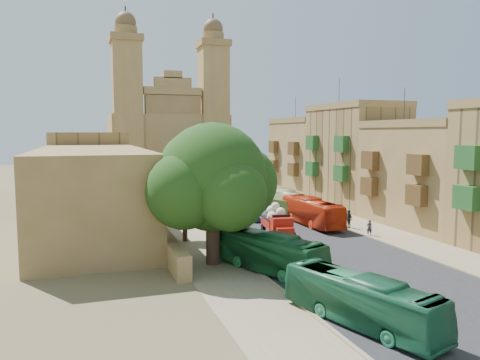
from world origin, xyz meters
TOP-DOWN VIEW (x-y plane):
  - ground at (0.00, 0.00)m, footprint 260.00×260.00m
  - road_surface at (0.00, 30.00)m, footprint 14.00×140.00m
  - sidewalk_east at (9.50, 30.00)m, footprint 5.00×140.00m
  - sidewalk_west at (-9.50, 30.00)m, footprint 5.00×140.00m
  - kerb_east at (7.00, 30.00)m, footprint 0.25×140.00m
  - kerb_west at (-7.00, 30.00)m, footprint 0.25×140.00m
  - townhouse_b at (15.95, 11.00)m, footprint 9.00×14.00m
  - townhouse_c at (15.95, 25.00)m, footprint 9.00×14.00m
  - townhouse_d at (15.95, 39.00)m, footprint 9.00×14.00m
  - west_wall at (-12.50, 20.00)m, footprint 1.00×40.00m
  - west_building_low at (-18.00, 18.00)m, footprint 10.00×28.00m
  - west_building_mid at (-18.00, 44.00)m, footprint 10.00×22.00m
  - church at (-0.00, 78.61)m, footprint 28.00×22.50m
  - ficus_tree at (-9.40, 4.01)m, footprint 10.75×9.89m
  - street_tree_a at (-10.00, 12.00)m, footprint 2.82×2.82m
  - street_tree_b at (-10.00, 24.00)m, footprint 2.85×2.85m
  - street_tree_c at (-10.00, 36.00)m, footprint 2.85×2.85m
  - street_tree_d at (-10.00, 48.00)m, footprint 3.16×3.16m
  - red_truck at (-1.12, 11.14)m, footprint 2.81×5.70m
  - olive_pickup at (4.00, 20.00)m, footprint 3.92×5.58m
  - bus_green_south at (-5.22, -9.45)m, footprint 4.95×9.65m
  - bus_green_north at (-6.31, 1.00)m, footprint 6.09×10.25m
  - bus_red_east at (4.57, 15.18)m, footprint 2.59×10.46m
  - bus_cream_east at (6.50, 25.63)m, footprint 2.93×9.10m
  - car_blue_a at (-1.00, 19.32)m, footprint 2.45×3.44m
  - car_white_a at (-2.21, 30.90)m, footprint 1.57×3.87m
  - car_cream at (4.50, 21.10)m, footprint 2.93×5.14m
  - car_dkblue at (-4.13, 47.45)m, footprint 2.76×4.33m
  - car_white_b at (1.28, 43.77)m, footprint 1.79×3.62m
  - car_blue_b at (-1.92, 61.76)m, footprint 1.66×3.86m
  - pedestrian_a at (7.50, 8.69)m, footprint 0.64×0.51m
  - pedestrian_c at (7.50, 12.46)m, footprint 0.55×1.16m

SIDE VIEW (x-z plane):
  - ground at x=0.00m, z-range 0.00..0.00m
  - road_surface at x=0.00m, z-range 0.00..0.01m
  - sidewalk_east at x=9.50m, z-range 0.00..0.01m
  - sidewalk_west at x=-9.50m, z-range 0.00..0.01m
  - kerb_east at x=7.00m, z-range 0.00..0.12m
  - kerb_west at x=-7.00m, z-range 0.00..0.12m
  - car_blue_a at x=-1.00m, z-range 0.00..1.09m
  - car_dkblue at x=-4.13m, z-range 0.00..1.17m
  - car_white_b at x=1.28m, z-range 0.00..1.19m
  - car_blue_b at x=-1.92m, z-range 0.00..1.24m
  - car_white_a at x=-2.21m, z-range 0.00..1.25m
  - car_cream at x=4.50m, z-range 0.00..1.35m
  - pedestrian_a at x=7.50m, z-range 0.00..1.52m
  - west_wall at x=-12.50m, z-range 0.00..1.80m
  - pedestrian_c at x=7.50m, z-range 0.00..1.93m
  - olive_pickup at x=4.00m, z-range -0.02..2.09m
  - bus_cream_east at x=6.50m, z-range 0.00..2.49m
  - bus_green_south at x=-5.22m, z-range 0.00..2.62m
  - bus_green_north at x=-6.31m, z-range 0.00..2.82m
  - red_truck at x=-1.12m, z-range -0.19..3.01m
  - bus_red_east at x=4.57m, z-range 0.00..2.90m
  - street_tree_a at x=-10.00m, z-range 0.73..5.06m
  - street_tree_b at x=-10.00m, z-range 0.73..5.12m
  - street_tree_c at x=-10.00m, z-range 0.74..5.12m
  - street_tree_d at x=-10.00m, z-range 0.82..5.69m
  - west_building_low at x=-18.00m, z-range 0.00..8.40m
  - west_building_mid at x=-18.00m, z-range 0.00..10.00m
  - townhouse_b at x=15.95m, z-range -1.79..13.11m
  - townhouse_d at x=15.95m, z-range -1.79..14.11m
  - ficus_tree at x=-9.40m, z-range 0.98..11.73m
  - townhouse_c at x=15.95m, z-range -1.79..15.61m
  - church at x=0.00m, z-range -8.63..27.67m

